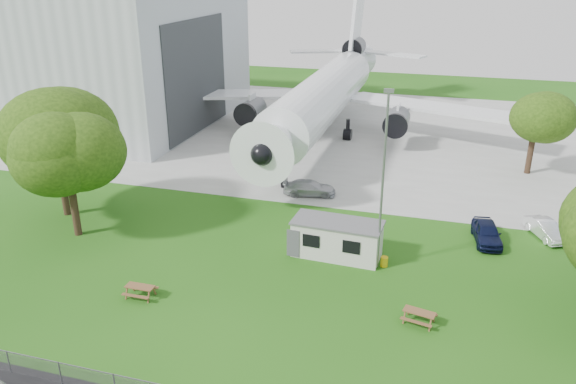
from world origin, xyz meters
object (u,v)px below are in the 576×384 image
(hangar, at_px, (57,43))
(airliner, at_px, (327,92))
(site_cabin, at_px, (337,239))
(picnic_east, at_px, (418,323))
(picnic_west, at_px, (141,297))

(hangar, relative_size, airliner, 0.90)
(airliner, distance_m, site_cabin, 29.99)
(airliner, relative_size, site_cabin, 7.00)
(hangar, bearing_deg, picnic_east, -35.75)
(site_cabin, height_order, picnic_east, site_cabin)
(hangar, distance_m, picnic_west, 50.66)
(site_cabin, bearing_deg, picnic_west, -140.89)
(hangar, height_order, picnic_west, hangar)
(site_cabin, height_order, picnic_west, site_cabin)
(airliner, distance_m, picnic_east, 38.17)
(site_cabin, xyz_separation_m, picnic_east, (6.10, -6.54, -1.31))
(picnic_west, xyz_separation_m, picnic_east, (16.62, 2.01, 0.00))
(hangar, relative_size, picnic_west, 23.89)
(airliner, relative_size, picnic_west, 26.52)
(picnic_west, bearing_deg, picnic_east, 6.63)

